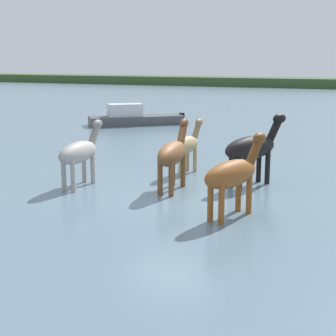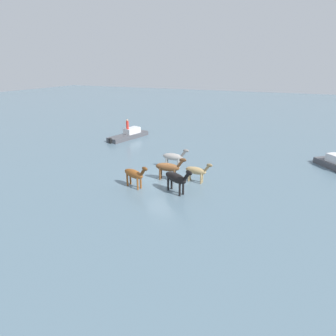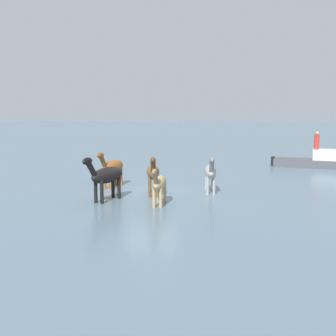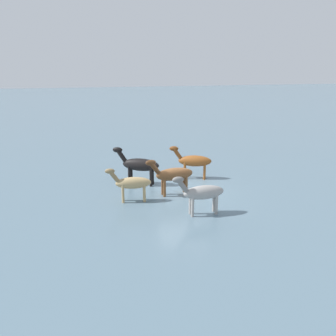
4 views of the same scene
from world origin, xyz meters
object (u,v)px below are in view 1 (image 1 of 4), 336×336
object	(u,v)px
horse_dun_straggler	(233,174)
horse_dark_mare	(185,145)
horse_gray_outer	(252,148)
boat_launch_far	(134,119)
horse_lead	(80,152)
horse_rear_stallion	(173,153)

from	to	relation	value
horse_dun_straggler	horse_dark_mare	xyz separation A→B (m)	(-2.77, 3.91, -0.11)
horse_dun_straggler	horse_gray_outer	distance (m)	3.23
horse_dun_straggler	boat_launch_far	size ratio (longest dim) A/B	0.48
boat_launch_far	horse_lead	bearing A→B (deg)	71.62
horse_dun_straggler	horse_lead	world-z (taller)	horse_dun_straggler
horse_dun_straggler	boat_launch_far	xyz separation A→B (m)	(-10.22, 14.66, -0.73)
boat_launch_far	horse_dark_mare	bearing A→B (deg)	85.20
horse_rear_stallion	horse_dark_mare	bearing A→B (deg)	6.58
boat_launch_far	horse_dun_straggler	bearing A→B (deg)	85.35
horse_dun_straggler	horse_lead	xyz separation A→B (m)	(-4.96, 1.07, -0.02)
horse_rear_stallion	horse_dun_straggler	bearing A→B (deg)	-133.55
horse_lead	horse_rear_stallion	bearing A→B (deg)	-77.87
horse_dark_mare	horse_dun_straggler	bearing A→B (deg)	-139.32
horse_gray_outer	horse_dark_mare	xyz separation A→B (m)	(-2.41, 0.70, -0.19)
horse_dark_mare	boat_launch_far	distance (m)	13.08
horse_gray_outer	horse_rear_stallion	xyz separation A→B (m)	(-1.92, -1.45, -0.06)
horse_lead	horse_gray_outer	bearing A→B (deg)	-67.28
horse_gray_outer	boat_launch_far	bearing A→B (deg)	66.42
horse_dun_straggler	horse_dark_mare	world-z (taller)	horse_dun_straggler
horse_gray_outer	horse_dark_mare	size ratio (longest dim) A/B	1.15
horse_dark_mare	boat_launch_far	bearing A→B (deg)	40.11
horse_dark_mare	boat_launch_far	xyz separation A→B (m)	(-7.44, 10.74, -0.62)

